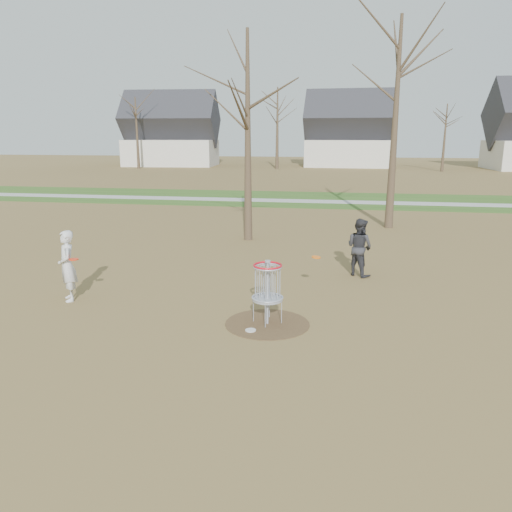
# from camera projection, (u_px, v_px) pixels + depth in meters

# --- Properties ---
(ground) EXTENTS (160.00, 160.00, 0.00)m
(ground) POSITION_uv_depth(u_px,v_px,m) (267.00, 324.00, 10.57)
(ground) COLOR brown
(ground) RESTS_ON ground
(green_band) EXTENTS (160.00, 8.00, 0.01)m
(green_band) POSITION_uv_depth(u_px,v_px,m) (317.00, 199.00, 30.67)
(green_band) COLOR #2D5119
(green_band) RESTS_ON ground
(footpath) EXTENTS (160.00, 1.50, 0.01)m
(footpath) POSITION_uv_depth(u_px,v_px,m) (316.00, 201.00, 29.71)
(footpath) COLOR #9E9E99
(footpath) RESTS_ON green_band
(dirt_circle) EXTENTS (1.80, 1.80, 0.01)m
(dirt_circle) POSITION_uv_depth(u_px,v_px,m) (267.00, 324.00, 10.56)
(dirt_circle) COLOR #47331E
(dirt_circle) RESTS_ON ground
(player_standing) EXTENTS (0.69, 0.74, 1.71)m
(player_standing) POSITION_uv_depth(u_px,v_px,m) (67.00, 266.00, 11.88)
(player_standing) COLOR silver
(player_standing) RESTS_ON ground
(player_throwing) EXTENTS (1.01, 0.98, 1.64)m
(player_throwing) POSITION_uv_depth(u_px,v_px,m) (359.00, 247.00, 14.02)
(player_throwing) COLOR #2D2D31
(player_throwing) RESTS_ON ground
(disc_grounded) EXTENTS (0.22, 0.22, 0.02)m
(disc_grounded) POSITION_uv_depth(u_px,v_px,m) (251.00, 330.00, 10.17)
(disc_grounded) COLOR silver
(disc_grounded) RESTS_ON dirt_circle
(discs_in_play) EXTENTS (5.75, 1.76, 0.13)m
(discs_in_play) POSITION_uv_depth(u_px,v_px,m) (204.00, 258.00, 11.89)
(discs_in_play) COLOR orange
(discs_in_play) RESTS_ON ground
(disc_golf_basket) EXTENTS (0.64, 0.64, 1.35)m
(disc_golf_basket) POSITION_uv_depth(u_px,v_px,m) (268.00, 283.00, 10.35)
(disc_golf_basket) COLOR #9EA3AD
(disc_golf_basket) RESTS_ON ground
(bare_trees) EXTENTS (52.62, 44.98, 9.00)m
(bare_trees) POSITION_uv_depth(u_px,v_px,m) (348.00, 117.00, 43.26)
(bare_trees) COLOR #382B1E
(bare_trees) RESTS_ON ground
(houses_row) EXTENTS (56.51, 10.01, 7.26)m
(houses_row) POSITION_uv_depth(u_px,v_px,m) (368.00, 137.00, 59.34)
(houses_row) COLOR silver
(houses_row) RESTS_ON ground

